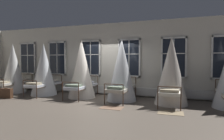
{
  "coord_description": "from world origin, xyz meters",
  "views": [
    {
      "loc": [
        3.26,
        -7.59,
        1.68
      ],
      "look_at": [
        0.53,
        0.11,
        1.29
      ],
      "focal_mm": 30.61,
      "sensor_mm": 36.0,
      "label": 1
    }
  ],
  "objects": [
    {
      "name": "cot_first",
      "position": [
        -5.03,
        0.17,
        1.25
      ],
      "size": [
        1.27,
        1.97,
        2.57
      ],
      "rotation": [
        0.0,
        0.0,
        1.59
      ],
      "color": "#4C3323",
      "rests_on": "ground"
    },
    {
      "name": "cot_fourth",
      "position": [
        0.96,
        0.13,
        1.27
      ],
      "size": [
        1.27,
        1.98,
        2.61
      ],
      "rotation": [
        0.0,
        0.0,
        1.54
      ],
      "color": "#4C3323",
      "rests_on": "ground"
    },
    {
      "name": "rug_fifth",
      "position": [
        3.02,
        -1.24,
        0.01
      ],
      "size": [
        0.82,
        0.59,
        0.01
      ],
      "primitive_type": "cube",
      "rotation": [
        0.0,
        0.0,
        0.04
      ],
      "color": "#8E7A5B",
      "rests_on": "ground"
    },
    {
      "name": "back_wall_with_windows",
      "position": [
        0.0,
        1.31,
        1.76
      ],
      "size": [
        14.28,
        0.1,
        3.52
      ],
      "primitive_type": "cube",
      "color": "beige",
      "rests_on": "ground"
    },
    {
      "name": "window_bank",
      "position": [
        0.0,
        1.19,
        1.02
      ],
      "size": [
        11.14,
        0.1,
        2.65
      ],
      "color": "black",
      "rests_on": "ground"
    },
    {
      "name": "cot_fifth",
      "position": [
        2.97,
        0.08,
        1.27
      ],
      "size": [
        1.27,
        1.97,
        2.63
      ],
      "rotation": [
        0.0,
        0.0,
        1.55
      ],
      "color": "#4C3323",
      "rests_on": "ground"
    },
    {
      "name": "ground",
      "position": [
        0.0,
        0.0,
        0.0
      ],
      "size": [
        26.56,
        26.56,
        0.0
      ],
      "primitive_type": "plane",
      "color": "brown"
    },
    {
      "name": "cot_second",
      "position": [
        -3.05,
        0.15,
        1.23
      ],
      "size": [
        1.27,
        1.96,
        2.54
      ],
      "rotation": [
        0.0,
        0.0,
        1.58
      ],
      "color": "#4C3323",
      "rests_on": "ground"
    },
    {
      "name": "cot_third",
      "position": [
        -0.96,
        0.16,
        1.28
      ],
      "size": [
        1.27,
        1.96,
        2.65
      ],
      "rotation": [
        0.0,
        0.0,
        1.57
      ],
      "color": "#4C3323",
      "rests_on": "ground"
    },
    {
      "name": "suitcase_dark",
      "position": [
        -4.08,
        -1.15,
        0.22
      ],
      "size": [
        0.59,
        0.3,
        0.47
      ],
      "rotation": [
        0.0,
        0.0,
        0.17
      ],
      "color": "#472D1E",
      "rests_on": "ground"
    },
    {
      "name": "rug_fourth",
      "position": [
        1.01,
        -1.24,
        0.01
      ],
      "size": [
        0.8,
        0.57,
        0.01
      ],
      "primitive_type": "cube",
      "rotation": [
        0.0,
        0.0,
        0.01
      ],
      "color": "brown",
      "rests_on": "ground"
    }
  ]
}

